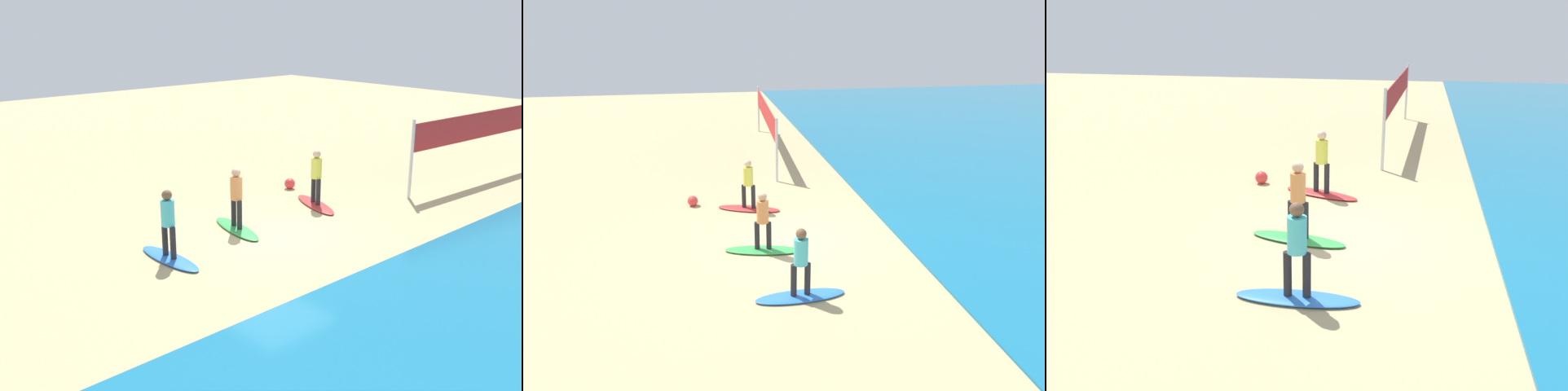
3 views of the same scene
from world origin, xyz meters
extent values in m
plane|color=tan|center=(0.00, 0.00, 0.00)|extent=(60.00, 60.00, 0.00)
ellipsoid|color=red|center=(-2.64, -1.04, 0.04)|extent=(1.23, 2.17, 0.09)
cylinder|color=#232328|center=(-2.59, -0.89, 0.48)|extent=(0.14, 0.14, 0.78)
cylinder|color=#232328|center=(-2.70, -1.19, 0.48)|extent=(0.14, 0.14, 0.78)
cylinder|color=#E0E04C|center=(-2.64, -1.04, 1.18)|extent=(0.32, 0.32, 0.62)
sphere|color=beige|center=(-2.64, -1.04, 1.61)|extent=(0.24, 0.24, 0.24)
ellipsoid|color=green|center=(0.48, -0.98, 0.04)|extent=(0.94, 2.17, 0.09)
cylinder|color=#232328|center=(0.51, -0.83, 0.48)|extent=(0.14, 0.14, 0.78)
cylinder|color=#232328|center=(0.45, -1.14, 0.48)|extent=(0.14, 0.14, 0.78)
cylinder|color=#E58C4C|center=(0.48, -0.98, 1.18)|extent=(0.32, 0.32, 0.62)
sphere|color=tan|center=(0.48, -0.98, 1.61)|extent=(0.24, 0.24, 0.24)
ellipsoid|color=blue|center=(2.96, -0.46, 0.04)|extent=(0.64, 2.12, 0.09)
cylinder|color=#232328|center=(2.95, -0.30, 0.48)|extent=(0.14, 0.14, 0.78)
cylinder|color=#232328|center=(2.96, -0.62, 0.48)|extent=(0.14, 0.14, 0.78)
cylinder|color=#4CC6D1|center=(2.96, -0.46, 1.18)|extent=(0.32, 0.32, 0.62)
sphere|color=brown|center=(2.96, -0.46, 1.61)|extent=(0.24, 0.24, 0.24)
cylinder|color=silver|center=(-14.42, 0.79, 1.25)|extent=(0.10, 0.10, 2.50)
cylinder|color=silver|center=(-5.43, 0.36, 1.25)|extent=(0.10, 0.10, 2.50)
cube|color=red|center=(-9.92, 0.57, 1.90)|extent=(8.99, 0.46, 0.90)
sphere|color=#E53838|center=(-3.35, -2.88, 0.18)|extent=(0.35, 0.35, 0.35)
camera|label=1|loc=(10.01, 10.71, 5.59)|focal=41.18mm
camera|label=2|loc=(12.31, -2.50, 6.01)|focal=33.33mm
camera|label=3|loc=(10.82, 1.29, 4.51)|focal=37.53mm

